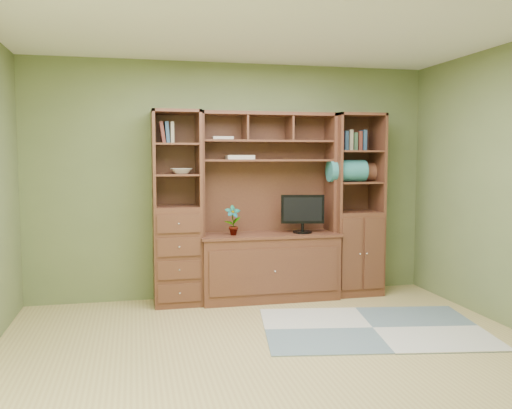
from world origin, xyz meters
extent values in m
cube|color=tan|center=(0.00, 0.00, 0.00)|extent=(4.60, 4.10, 0.04)
cube|color=white|center=(0.00, 0.00, 2.60)|extent=(4.60, 4.10, 0.04)
cube|color=#637043|center=(0.00, 2.00, 1.30)|extent=(4.50, 0.04, 2.60)
cube|color=#637043|center=(0.00, -2.00, 1.30)|extent=(4.50, 0.04, 2.60)
cube|color=#522B1C|center=(0.35, 1.73, 1.02)|extent=(1.54, 0.53, 2.05)
cube|color=#522B1C|center=(-0.65, 1.77, 1.02)|extent=(0.50, 0.45, 2.05)
cube|color=#522B1C|center=(1.37, 1.77, 1.02)|extent=(0.55, 0.45, 2.05)
cube|color=#909695|center=(1.01, 0.50, 0.01)|extent=(2.17, 1.62, 0.01)
cube|color=black|center=(0.72, 1.70, 1.02)|extent=(0.51, 0.31, 0.58)
imported|color=brown|center=(-0.07, 1.70, 0.89)|extent=(0.17, 0.12, 0.32)
cube|color=#BBB09F|center=(0.04, 1.82, 1.56)|extent=(0.29, 0.21, 0.05)
imported|color=beige|center=(-0.60, 1.77, 1.42)|extent=(0.23, 0.23, 0.06)
cube|color=#2A6E6D|center=(1.24, 1.73, 1.41)|extent=(0.42, 0.24, 0.24)
cube|color=brown|center=(1.51, 1.85, 1.40)|extent=(0.38, 0.21, 0.21)
camera|label=1|loc=(-1.10, -3.97, 1.56)|focal=38.00mm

